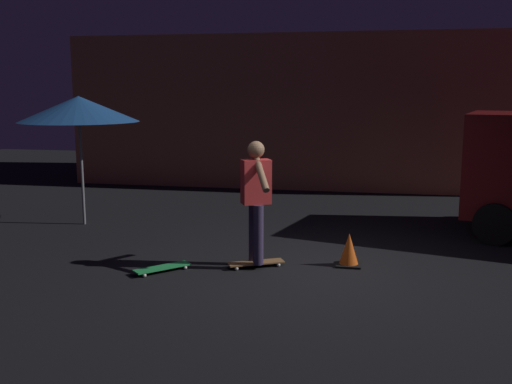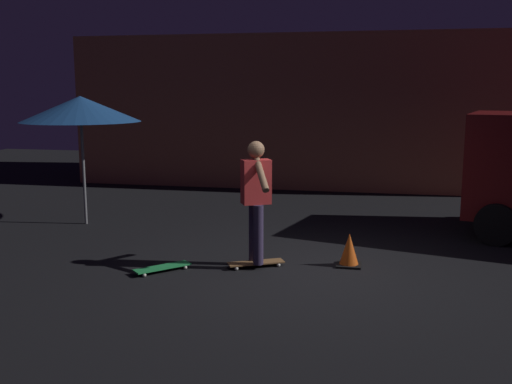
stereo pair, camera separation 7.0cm
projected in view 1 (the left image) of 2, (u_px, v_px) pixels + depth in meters
The scene contains 7 objects.
ground_plane at pixel (305, 274), 7.85m from camera, with size 28.00×28.00×0.00m, color black.
low_building at pixel (296, 110), 16.04m from camera, with size 10.91×4.16×3.72m.
patio_umbrella at pixel (79, 109), 10.38m from camera, with size 2.10×2.10×2.30m.
skateboard_ridden at pixel (256, 263), 8.15m from camera, with size 0.78×0.54×0.07m.
skateboard_spare at pixel (162, 268), 7.93m from camera, with size 0.68×0.70×0.07m.
skater at pixel (256, 193), 7.98m from camera, with size 0.54×0.91×1.67m.
traffic_cone at pixel (349, 251), 8.18m from camera, with size 0.34×0.34×0.46m.
Camera 1 is at (0.83, -7.53, 2.43)m, focal length 41.48 mm.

